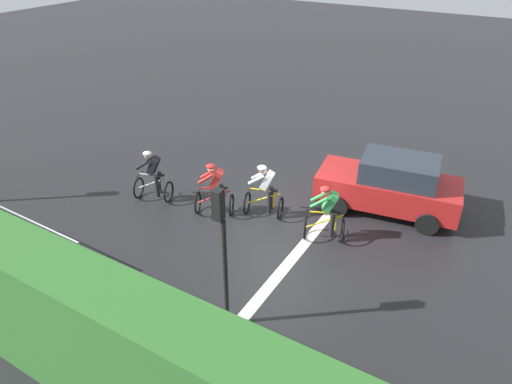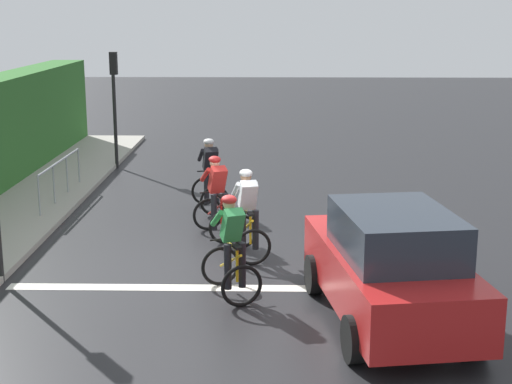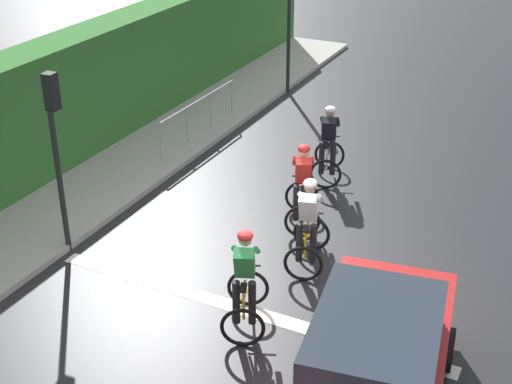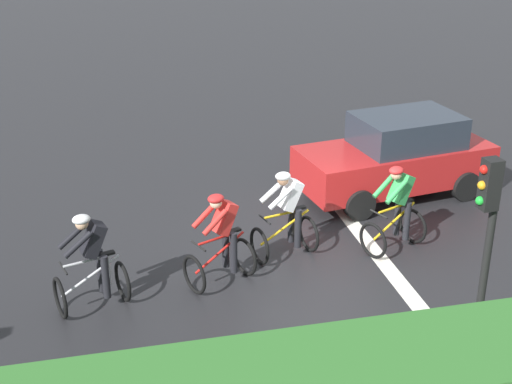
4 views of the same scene
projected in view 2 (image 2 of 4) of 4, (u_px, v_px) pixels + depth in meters
ground_plane at (221, 269)px, 13.67m from camera, size 80.00×80.00×0.00m
road_marking_stop_line at (217, 288)px, 12.72m from camera, size 7.00×0.30×0.01m
cyclist_lead at (210, 177)px, 17.46m from camera, size 0.96×1.23×1.66m
cyclist_second at (217, 199)px, 15.40m from camera, size 1.05×1.26×1.66m
cyclist_mid at (247, 216)px, 14.12m from camera, size 0.93×1.22×1.66m
cyclist_fourth at (231, 249)px, 12.17m from camera, size 1.04×1.26×1.66m
car_red at (390, 266)px, 11.12m from camera, size 2.34×4.31×1.76m
traffic_light_far_junction at (114, 91)px, 21.98m from camera, size 0.21×0.31×3.34m
pedestrian_railing_kerbside at (60, 170)px, 18.22m from camera, size 0.10×3.37×1.03m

